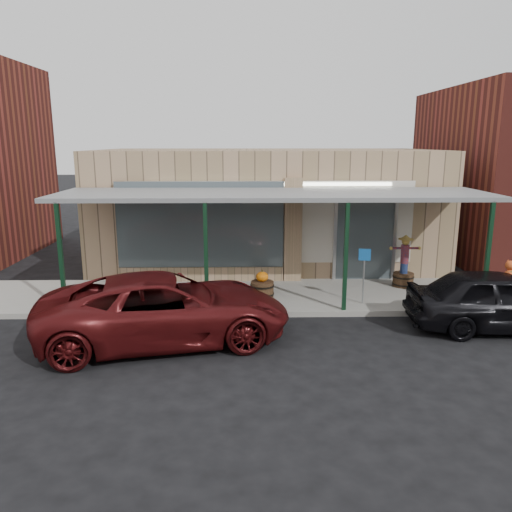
{
  "coord_description": "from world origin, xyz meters",
  "views": [
    {
      "loc": [
        -0.77,
        -10.32,
        4.49
      ],
      "look_at": [
        -0.51,
        2.6,
        1.51
      ],
      "focal_mm": 35.0,
      "sensor_mm": 36.0,
      "label": 1
    }
  ],
  "objects_px": {
    "barrel_pumpkin": "(262,287)",
    "parked_sedan": "(500,300)",
    "barrel_scarecrow": "(404,269)",
    "handicap_sign": "(364,269)",
    "car_maroon": "(166,308)"
  },
  "relations": [
    {
      "from": "barrel_pumpkin",
      "to": "parked_sedan",
      "type": "height_order",
      "value": "parked_sedan"
    },
    {
      "from": "barrel_scarecrow",
      "to": "parked_sedan",
      "type": "relative_size",
      "value": 0.36
    },
    {
      "from": "barrel_scarecrow",
      "to": "barrel_pumpkin",
      "type": "relative_size",
      "value": 2.0
    },
    {
      "from": "barrel_scarecrow",
      "to": "parked_sedan",
      "type": "xyz_separation_m",
      "value": [
        1.33,
        -3.25,
        0.06
      ]
    },
    {
      "from": "barrel_scarecrow",
      "to": "handicap_sign",
      "type": "height_order",
      "value": "barrel_scarecrow"
    },
    {
      "from": "barrel_pumpkin",
      "to": "parked_sedan",
      "type": "distance_m",
      "value": 6.15
    },
    {
      "from": "barrel_pumpkin",
      "to": "parked_sedan",
      "type": "xyz_separation_m",
      "value": [
        5.7,
        -2.29,
        0.32
      ]
    },
    {
      "from": "handicap_sign",
      "to": "parked_sedan",
      "type": "bearing_deg",
      "value": -18.2
    },
    {
      "from": "handicap_sign",
      "to": "barrel_pumpkin",
      "type": "bearing_deg",
      "value": 175.92
    },
    {
      "from": "barrel_pumpkin",
      "to": "handicap_sign",
      "type": "distance_m",
      "value": 2.91
    },
    {
      "from": "barrel_pumpkin",
      "to": "barrel_scarecrow",
      "type": "bearing_deg",
      "value": 12.43
    },
    {
      "from": "barrel_scarecrow",
      "to": "handicap_sign",
      "type": "bearing_deg",
      "value": -139.18
    },
    {
      "from": "barrel_pumpkin",
      "to": "parked_sedan",
      "type": "bearing_deg",
      "value": -21.88
    },
    {
      "from": "parked_sedan",
      "to": "car_maroon",
      "type": "xyz_separation_m",
      "value": [
        -7.99,
        -0.56,
        0.04
      ]
    },
    {
      "from": "handicap_sign",
      "to": "car_maroon",
      "type": "height_order",
      "value": "handicap_sign"
    }
  ]
}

